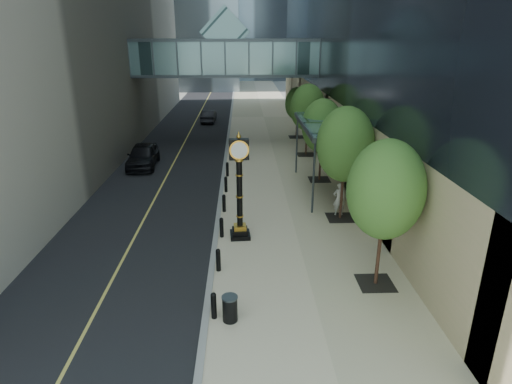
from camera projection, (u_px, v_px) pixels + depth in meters
ground at (294, 336)px, 14.14m from camera, size 320.00×320.00×0.00m
road at (197, 118)px, 51.43m from camera, size 8.00×180.00×0.02m
sidewalk at (264, 117)px, 51.67m from camera, size 8.00×180.00×0.06m
curb at (231, 117)px, 51.55m from camera, size 0.25×180.00×0.07m
skywalk at (226, 55)px, 37.64m from camera, size 17.00×4.20×5.80m
entrance_canopy at (326, 126)px, 25.93m from camera, size 3.00×8.00×4.38m
bollard_row at (223, 215)px, 22.32m from camera, size 0.20×16.20×0.90m
street_trees at (327, 129)px, 26.40m from camera, size 2.93×28.58×6.03m
street_clock at (240, 195)px, 20.19m from camera, size 1.02×1.02×5.11m
trash_bin at (230, 309)px, 14.68m from camera, size 0.63×0.63×0.90m
pedestrian at (339, 199)px, 23.19m from camera, size 0.70×0.47×1.88m
car_near at (143, 155)px, 32.05m from camera, size 2.26×5.12×1.72m
car_far at (209, 116)px, 48.48m from camera, size 1.59×4.25×1.39m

